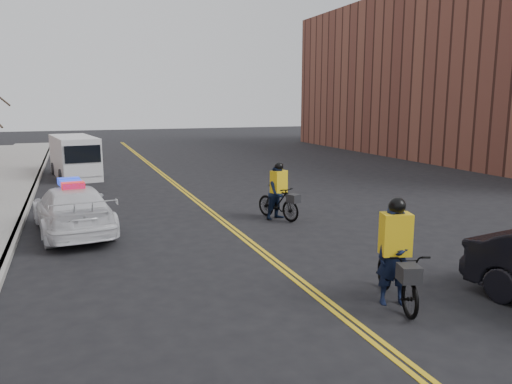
{
  "coord_description": "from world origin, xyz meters",
  "views": [
    {
      "loc": [
        -4.36,
        -9.92,
        3.77
      ],
      "look_at": [
        0.34,
        2.81,
        1.3
      ],
      "focal_mm": 35.0,
      "sensor_mm": 36.0,
      "label": 1
    }
  ],
  "objects_px": {
    "cyclist_far": "(279,197)",
    "cargo_van": "(75,157)",
    "cyclist_near": "(394,267)",
    "police_cruiser": "(73,209)"
  },
  "relations": [
    {
      "from": "cyclist_far",
      "to": "cargo_van",
      "type": "bearing_deg",
      "value": 95.43
    },
    {
      "from": "cargo_van",
      "to": "cyclist_near",
      "type": "xyz_separation_m",
      "value": [
        5.41,
        -19.01,
        -0.29
      ]
    },
    {
      "from": "cargo_van",
      "to": "cyclist_far",
      "type": "height_order",
      "value": "cargo_van"
    },
    {
      "from": "cargo_van",
      "to": "cyclist_near",
      "type": "bearing_deg",
      "value": -82.49
    },
    {
      "from": "police_cruiser",
      "to": "cyclist_near",
      "type": "relative_size",
      "value": 2.26
    },
    {
      "from": "cyclist_near",
      "to": "cargo_van",
      "type": "bearing_deg",
      "value": 121.81
    },
    {
      "from": "police_cruiser",
      "to": "cyclist_far",
      "type": "height_order",
      "value": "cyclist_far"
    },
    {
      "from": "police_cruiser",
      "to": "cyclist_far",
      "type": "bearing_deg",
      "value": 168.45
    },
    {
      "from": "police_cruiser",
      "to": "cyclist_far",
      "type": "xyz_separation_m",
      "value": [
        6.27,
        -0.48,
        0.03
      ]
    },
    {
      "from": "police_cruiser",
      "to": "cargo_van",
      "type": "distance_m",
      "value": 11.44
    }
  ]
}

